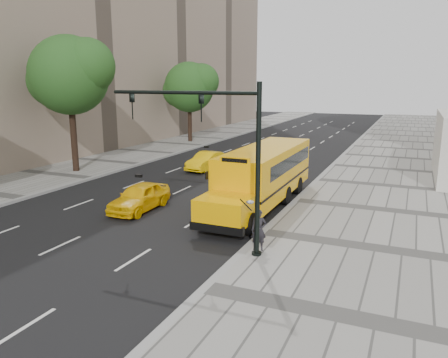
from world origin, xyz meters
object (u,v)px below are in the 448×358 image
at_px(tree_b, 70,75).
at_px(traffic_signal, 222,147).
at_px(taxi_far, 207,161).
at_px(pedestrian, 259,230).
at_px(tree_c, 190,87).
at_px(school_bus, 264,172).
at_px(taxi_near, 140,197).

bearing_deg(tree_b, traffic_signal, -31.56).
bearing_deg(taxi_far, pedestrian, -51.94).
xyz_separation_m(tree_c, traffic_signal, (15.59, -27.02, -1.80)).
relative_size(tree_b, school_bus, 0.82).
distance_m(tree_c, taxi_near, 25.87).
height_order(tree_c, traffic_signal, tree_c).
bearing_deg(tree_b, taxi_far, 30.43).
bearing_deg(traffic_signal, tree_b, 148.44).
height_order(tree_b, tree_c, tree_b).
height_order(tree_c, taxi_far, tree_c).
bearing_deg(pedestrian, taxi_near, 137.23).
bearing_deg(pedestrian, school_bus, 86.26).
bearing_deg(traffic_signal, pedestrian, 20.17).
xyz_separation_m(school_bus, taxi_far, (-6.86, 7.17, -1.10)).
bearing_deg(pedestrian, taxi_far, 102.16).
distance_m(tree_b, pedestrian, 20.09).
height_order(tree_b, pedestrian, tree_b).
distance_m(tree_b, tree_c, 17.47).
distance_m(school_bus, traffic_signal, 7.53).
height_order(tree_b, traffic_signal, tree_b).
xyz_separation_m(tree_b, tree_c, (-0.00, 17.44, -0.98)).
bearing_deg(tree_c, taxi_near, -68.03).
height_order(pedestrian, traffic_signal, traffic_signal).
bearing_deg(school_bus, taxi_near, -146.36).
bearing_deg(tree_b, taxi_near, -32.59).
bearing_deg(school_bus, traffic_signal, -84.45).
distance_m(tree_b, traffic_signal, 18.51).
distance_m(taxi_near, pedestrian, 8.02).
bearing_deg(tree_c, school_bus, -53.17).
relative_size(tree_c, pedestrian, 5.37).
bearing_deg(taxi_near, traffic_signal, -31.24).
distance_m(tree_c, school_bus, 25.20).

